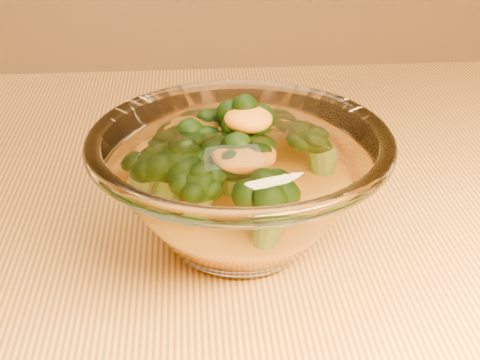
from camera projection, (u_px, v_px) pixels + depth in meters
table at (327, 313)px, 0.63m from camera, size 1.20×0.80×0.75m
glass_bowl at (240, 186)px, 0.53m from camera, size 0.24×0.24×0.10m
cheese_sauce at (240, 209)px, 0.54m from camera, size 0.13×0.13×0.04m
broccoli_heap at (226, 163)px, 0.52m from camera, size 0.15×0.15×0.08m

